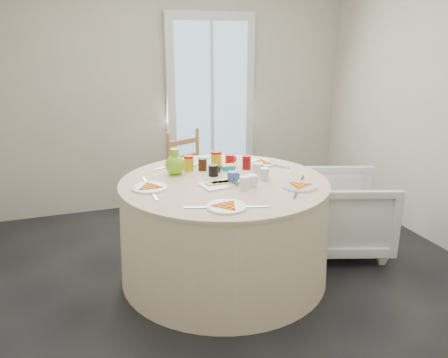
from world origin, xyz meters
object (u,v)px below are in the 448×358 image
object	(u,v)px
wooden_chair	(194,178)
green_pitcher	(175,165)
armchair	(343,208)
table	(224,230)

from	to	relation	value
wooden_chair	green_pitcher	bearing A→B (deg)	-136.15
wooden_chair	armchair	xyz separation A→B (m)	(1.07, -1.05, -0.08)
table	wooden_chair	bearing A→B (deg)	86.84
armchair	table	bearing A→B (deg)	111.06
wooden_chair	armchair	bearing A→B (deg)	-66.33
wooden_chair	green_pitcher	size ratio (longest dim) A/B	4.61
green_pitcher	table	bearing A→B (deg)	-21.56
armchair	green_pitcher	distance (m)	1.54
armchair	green_pitcher	bearing A→B (deg)	99.76
table	armchair	size ratio (longest dim) A/B	2.12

